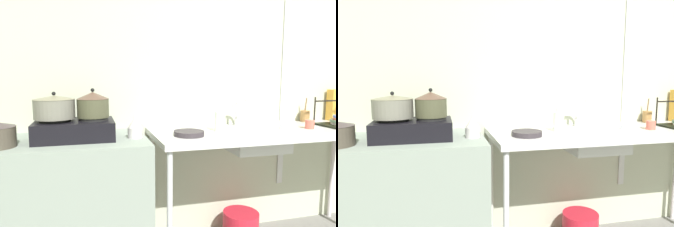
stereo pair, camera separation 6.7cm
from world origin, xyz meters
TOP-DOWN VIEW (x-y plane):
  - wall_back at (0.00, 1.93)m, footprint 5.21×0.10m
  - wall_metal_strip at (0.12, 1.87)m, footprint 0.05×0.01m
  - counter_concrete at (-1.63, 1.57)m, footprint 1.00×0.62m
  - counter_sink at (-0.19, 1.57)m, footprint 1.77×0.62m
  - stove at (-1.58, 1.57)m, footprint 0.48×0.33m
  - pot_on_left_burner at (-1.70, 1.57)m, footprint 0.25×0.25m
  - pot_on_right_burner at (-1.46, 1.57)m, footprint 0.20×0.20m
  - percolator at (-1.21, 1.52)m, footprint 0.10×0.10m
  - sink_basin at (-0.34, 1.54)m, footprint 0.40×0.37m
  - faucet at (-0.37, 1.71)m, footprint 0.14×0.08m
  - frying_pan at (-0.85, 1.49)m, footprint 0.21×0.21m
  - cup_by_rack at (0.11, 1.51)m, footprint 0.07×0.07m
  - small_bowl_on_drainboard at (-0.06, 1.54)m, footprint 0.12×0.12m
  - bottle_by_sink at (-0.59, 1.58)m, footprint 0.08×0.08m
  - utensil_jar at (0.31, 1.82)m, footprint 0.07×0.07m
  - bucket_on_floor at (-0.36, 1.65)m, footprint 0.28×0.28m

SIDE VIEW (x-z plane):
  - bucket_on_floor at x=-0.36m, z-range 0.00..0.24m
  - counter_concrete at x=-1.63m, z-range 0.00..0.91m
  - sink_basin at x=-0.34m, z-range 0.77..0.91m
  - counter_sink at x=-0.19m, z-range 0.39..1.30m
  - frying_pan at x=-0.85m, z-range 0.91..0.94m
  - small_bowl_on_drainboard at x=-0.06m, z-range 0.91..0.95m
  - cup_by_rack at x=0.11m, z-range 0.91..0.98m
  - utensil_jar at x=0.31m, z-range 0.86..1.06m
  - stove at x=-1.58m, z-range 0.91..1.04m
  - percolator at x=-1.21m, z-range 0.91..1.04m
  - bottle_by_sink at x=-0.59m, z-range 0.90..1.07m
  - faucet at x=-0.37m, z-range 0.95..1.20m
  - pot_on_left_burner at x=-1.70m, z-range 1.04..1.20m
  - pot_on_right_burner at x=-1.46m, z-range 1.04..1.22m
  - wall_back at x=0.00m, z-range 0.00..2.40m
  - wall_metal_strip at x=0.12m, z-range 0.36..2.28m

